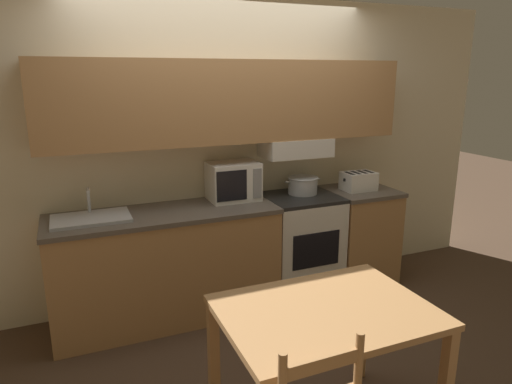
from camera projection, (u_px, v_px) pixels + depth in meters
ground_plane at (228, 288)px, 4.23m from camera, size 16.00×16.00×0.00m
wall_back at (230, 129)px, 3.81m from camera, size 5.37×0.38×2.55m
lower_counter_main at (167, 265)px, 3.63m from camera, size 1.76×0.60×0.90m
lower_counter_right_stub at (358, 235)px, 4.31m from camera, size 0.60×0.60×0.90m
stove_range at (300, 244)px, 4.08m from camera, size 0.62×0.58×0.90m
cooking_pot at (303, 185)px, 4.03m from camera, size 0.35×0.27×0.15m
microwave at (233, 181)px, 3.82m from camera, size 0.41×0.31×0.32m
toaster at (358, 181)px, 4.15m from camera, size 0.30×0.21×0.17m
sink_basin at (91, 218)px, 3.31m from camera, size 0.55×0.35×0.22m
dining_table at (325, 328)px, 2.35m from camera, size 1.07×0.78×0.77m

